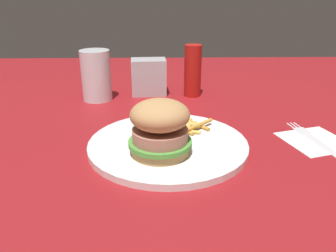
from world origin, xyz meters
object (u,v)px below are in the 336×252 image
fries_pile (185,126)px  ketchup_bottle (193,71)px  plate (168,144)px  drink_glass (96,78)px  napkin (314,140)px  napkin_dispenser (149,77)px  fork (314,138)px  sandwich (160,127)px

fries_pile → ketchup_bottle: size_ratio=0.87×
plate → drink_glass: (-0.17, 0.28, 0.05)m
plate → napkin: 0.28m
fries_pile → drink_glass: bearing=133.2°
napkin → ketchup_bottle: 0.36m
napkin_dispenser → ketchup_bottle: ketchup_bottle is taller
plate → fork: bearing=5.6°
sandwich → fork: sandwich is taller
fork → napkin_dispenser: (-0.32, 0.30, 0.04)m
sandwich → fries_pile: bearing=64.9°
plate → ketchup_bottle: ketchup_bottle is taller
plate → fork: (0.28, 0.03, -0.00)m
plate → fries_pile: fries_pile is taller
napkin → fork: size_ratio=0.63×
napkin → drink_glass: size_ratio=0.88×
plate → drink_glass: size_ratio=2.28×
napkin_dispenser → drink_glass: bearing=15.5°
plate → napkin_dispenser: 0.33m
fries_pile → ketchup_bottle: bearing=81.8°
plate → fork: plate is taller
napkin → ketchup_bottle: bearing=126.0°
drink_glass → fries_pile: bearing=-46.8°
drink_glass → napkin_dispenser: drink_glass is taller
fork → drink_glass: size_ratio=1.39×
plate → napkin_dispenser: napkin_dispenser is taller
sandwich → plate: bearing=72.2°
fork → ketchup_bottle: 0.36m
plate → fries_pile: (0.03, 0.06, 0.01)m
sandwich → napkin_dispenser: 0.37m
napkin_dispenser → ketchup_bottle: size_ratio=0.70×
fries_pile → napkin: bearing=-8.1°
drink_glass → plate: bearing=-58.4°
plate → drink_glass: drink_glass is taller
drink_glass → ketchup_bottle: 0.25m
plate → napkin: size_ratio=2.59×
sandwich → fork: (0.29, 0.07, -0.05)m
fries_pile → fork: 0.24m
napkin_dispenser → ketchup_bottle: 0.12m
plate → fork: 0.28m
ketchup_bottle → drink_glass: bearing=-173.6°
plate → ketchup_bottle: size_ratio=2.14×
fries_pile → napkin_dispenser: (-0.08, 0.27, 0.03)m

